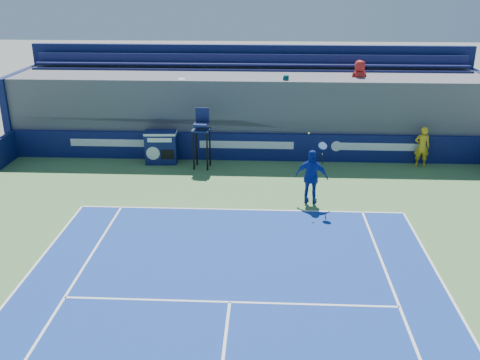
{
  "coord_description": "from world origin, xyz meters",
  "views": [
    {
      "loc": [
        0.81,
        -4.68,
        7.55
      ],
      "look_at": [
        0.0,
        11.5,
        1.25
      ],
      "focal_mm": 40.0,
      "sensor_mm": 36.0,
      "label": 1
    }
  ],
  "objects_px": {
    "umpire_chair": "(202,132)",
    "tennis_player": "(312,177)",
    "ball_person": "(422,147)",
    "match_clock": "(161,146)"
  },
  "relations": [
    {
      "from": "ball_person",
      "to": "tennis_player",
      "type": "height_order",
      "value": "tennis_player"
    },
    {
      "from": "tennis_player",
      "to": "ball_person",
      "type": "bearing_deg",
      "value": 39.81
    },
    {
      "from": "umpire_chair",
      "to": "tennis_player",
      "type": "height_order",
      "value": "tennis_player"
    },
    {
      "from": "ball_person",
      "to": "match_clock",
      "type": "distance_m",
      "value": 10.82
    },
    {
      "from": "ball_person",
      "to": "tennis_player",
      "type": "xyz_separation_m",
      "value": [
        -4.83,
        -4.02,
        0.12
      ]
    },
    {
      "from": "ball_person",
      "to": "umpire_chair",
      "type": "relative_size",
      "value": 0.69
    },
    {
      "from": "match_clock",
      "to": "umpire_chair",
      "type": "relative_size",
      "value": 0.56
    },
    {
      "from": "ball_person",
      "to": "umpire_chair",
      "type": "distance_m",
      "value": 9.08
    },
    {
      "from": "ball_person",
      "to": "umpire_chair",
      "type": "height_order",
      "value": "umpire_chair"
    },
    {
      "from": "ball_person",
      "to": "match_clock",
      "type": "height_order",
      "value": "ball_person"
    }
  ]
}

